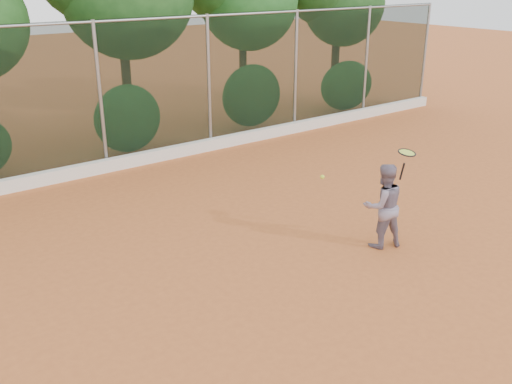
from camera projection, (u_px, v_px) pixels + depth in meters
ground at (296, 287)px, 8.69m from camera, size 80.00×80.00×0.00m
concrete_curb at (110, 165)px, 13.70m from camera, size 24.00×0.20×0.30m
tennis_player at (383, 206)px, 9.75m from camera, size 0.88×0.78×1.50m
chainlink_fence at (100, 93)px, 13.21m from camera, size 24.09×0.09×3.50m
tennis_racket at (406, 155)px, 9.59m from camera, size 0.34×0.34×0.55m
tennis_ball_in_flight at (322, 177)px, 8.78m from camera, size 0.07×0.07×0.07m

